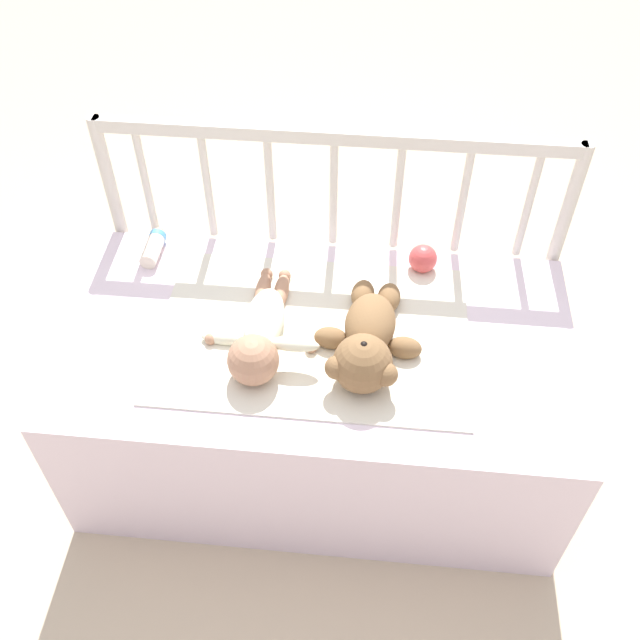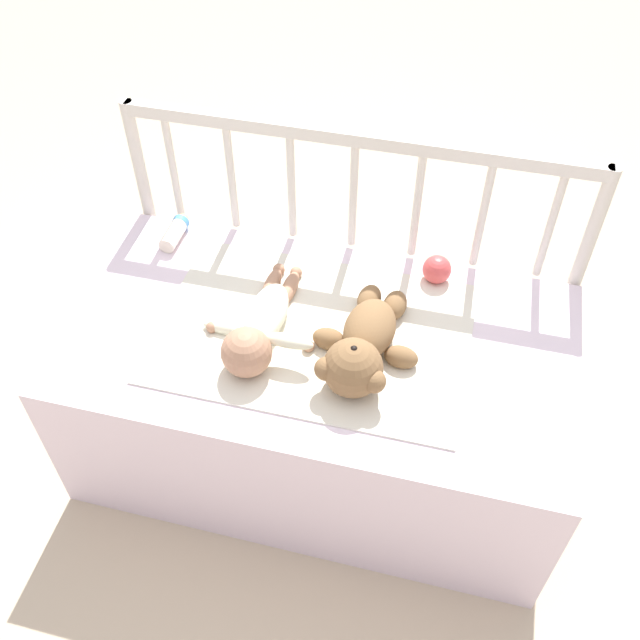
{
  "view_description": "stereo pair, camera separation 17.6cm",
  "coord_description": "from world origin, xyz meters",
  "px_view_note": "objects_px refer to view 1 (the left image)",
  "views": [
    {
      "loc": [
        0.12,
        -1.2,
        1.83
      ],
      "look_at": [
        0.0,
        0.0,
        0.55
      ],
      "focal_mm": 40.0,
      "sensor_mm": 36.0,
      "label": 1
    },
    {
      "loc": [
        0.29,
        -1.17,
        1.83
      ],
      "look_at": [
        0.0,
        0.0,
        0.55
      ],
      "focal_mm": 40.0,
      "sensor_mm": 36.0,
      "label": 2
    }
  ],
  "objects_px": {
    "baby": "(260,335)",
    "baby_bottle": "(154,246)",
    "teddy_bear": "(367,341)",
    "toy_ball": "(423,259)"
  },
  "relations": [
    {
      "from": "baby",
      "to": "baby_bottle",
      "type": "bearing_deg",
      "value": 137.58
    },
    {
      "from": "baby_bottle",
      "to": "teddy_bear",
      "type": "bearing_deg",
      "value": -28.15
    },
    {
      "from": "teddy_bear",
      "to": "baby",
      "type": "bearing_deg",
      "value": 178.82
    },
    {
      "from": "baby",
      "to": "toy_ball",
      "type": "distance_m",
      "value": 0.52
    },
    {
      "from": "baby",
      "to": "teddy_bear",
      "type": "bearing_deg",
      "value": -1.18
    },
    {
      "from": "toy_ball",
      "to": "baby",
      "type": "bearing_deg",
      "value": -140.47
    },
    {
      "from": "baby_bottle",
      "to": "baby",
      "type": "bearing_deg",
      "value": -42.42
    },
    {
      "from": "toy_ball",
      "to": "teddy_bear",
      "type": "bearing_deg",
      "value": -112.15
    },
    {
      "from": "toy_ball",
      "to": "baby_bottle",
      "type": "distance_m",
      "value": 0.76
    },
    {
      "from": "baby_bottle",
      "to": "toy_ball",
      "type": "bearing_deg",
      "value": 0.26
    }
  ]
}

